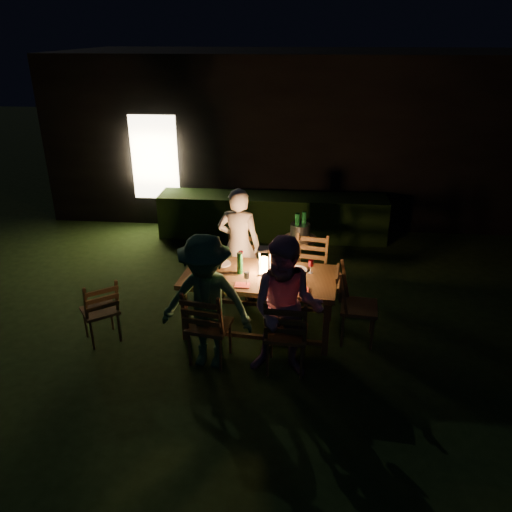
# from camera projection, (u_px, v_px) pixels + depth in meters

# --- Properties ---
(garden_envelope) EXTENTS (40.00, 40.00, 3.20)m
(garden_envelope) POSITION_uv_depth(u_px,v_px,m) (302.00, 130.00, 10.99)
(garden_envelope) COLOR black
(garden_envelope) RESTS_ON ground
(dining_table) EXTENTS (2.00, 1.13, 0.80)m
(dining_table) POSITION_uv_depth(u_px,v_px,m) (260.00, 281.00, 6.26)
(dining_table) COLOR #4A3118
(dining_table) RESTS_ON ground
(chair_near_left) EXTENTS (0.54, 0.57, 1.03)m
(chair_near_left) POSITION_uv_depth(u_px,v_px,m) (209.00, 338.00, 5.81)
(chair_near_left) COLOR #4A3118
(chair_near_left) RESTS_ON ground
(chair_near_right) EXTENTS (0.49, 0.52, 1.04)m
(chair_near_right) POSITION_uv_depth(u_px,v_px,m) (286.00, 346.00, 5.65)
(chair_near_right) COLOR #4A3118
(chair_near_right) RESTS_ON ground
(chair_far_left) EXTENTS (0.52, 0.54, 0.97)m
(chair_far_left) POSITION_uv_depth(u_px,v_px,m) (239.00, 280.00, 7.20)
(chair_far_left) COLOR #4A3118
(chair_far_left) RESTS_ON ground
(chair_far_right) EXTENTS (0.54, 0.56, 1.02)m
(chair_far_right) POSITION_uv_depth(u_px,v_px,m) (308.00, 285.00, 7.02)
(chair_far_right) COLOR #4A3118
(chair_far_right) RESTS_ON ground
(chair_end) EXTENTS (0.54, 0.51, 1.04)m
(chair_end) POSITION_uv_depth(u_px,v_px,m) (356.00, 318.00, 6.21)
(chair_end) COLOR #4A3118
(chair_end) RESTS_ON ground
(chair_spare) EXTENTS (0.59, 0.60, 0.92)m
(chair_spare) POSITION_uv_depth(u_px,v_px,m) (102.00, 321.00, 6.21)
(chair_spare) COLOR #4A3118
(chair_spare) RESTS_ON ground
(person_house_side) EXTENTS (0.64, 0.45, 1.65)m
(person_house_side) POSITION_uv_depth(u_px,v_px,m) (239.00, 245.00, 7.02)
(person_house_side) COLOR #F3E5CF
(person_house_side) RESTS_ON ground
(person_opp_right) EXTENTS (0.86, 0.70, 1.66)m
(person_opp_right) POSITION_uv_depth(u_px,v_px,m) (286.00, 309.00, 5.40)
(person_opp_right) COLOR #B17991
(person_opp_right) RESTS_ON ground
(person_opp_left) EXTENTS (1.10, 0.70, 1.62)m
(person_opp_left) POSITION_uv_depth(u_px,v_px,m) (206.00, 303.00, 5.56)
(person_opp_left) COLOR #2E5C39
(person_opp_left) RESTS_ON ground
(lantern) EXTENTS (0.16, 0.16, 0.35)m
(lantern) POSITION_uv_depth(u_px,v_px,m) (264.00, 262.00, 6.19)
(lantern) COLOR white
(lantern) RESTS_ON dining_table
(plate_far_left) EXTENTS (0.25, 0.25, 0.01)m
(plate_far_left) POSITION_uv_depth(u_px,v_px,m) (221.00, 263.00, 6.51)
(plate_far_left) COLOR white
(plate_far_left) RESTS_ON dining_table
(plate_near_left) EXTENTS (0.25, 0.25, 0.01)m
(plate_near_left) POSITION_uv_depth(u_px,v_px,m) (212.00, 279.00, 6.12)
(plate_near_left) COLOR white
(plate_near_left) RESTS_ON dining_table
(plate_far_right) EXTENTS (0.25, 0.25, 0.01)m
(plate_far_right) POSITION_uv_depth(u_px,v_px,m) (297.00, 270.00, 6.34)
(plate_far_right) COLOR white
(plate_far_right) RESTS_ON dining_table
(plate_near_right) EXTENTS (0.25, 0.25, 0.01)m
(plate_near_right) POSITION_uv_depth(u_px,v_px,m) (293.00, 286.00, 5.95)
(plate_near_right) COLOR white
(plate_near_right) RESTS_ON dining_table
(wineglass_a) EXTENTS (0.06, 0.06, 0.18)m
(wineglass_a) POSITION_uv_depth(u_px,v_px,m) (241.00, 258.00, 6.49)
(wineglass_a) COLOR #59070F
(wineglass_a) RESTS_ON dining_table
(wineglass_b) EXTENTS (0.06, 0.06, 0.18)m
(wineglass_b) POSITION_uv_depth(u_px,v_px,m) (201.00, 268.00, 6.20)
(wineglass_b) COLOR #59070F
(wineglass_b) RESTS_ON dining_table
(wineglass_c) EXTENTS (0.06, 0.06, 0.18)m
(wineglass_c) POSITION_uv_depth(u_px,v_px,m) (280.00, 281.00, 5.88)
(wineglass_c) COLOR #59070F
(wineglass_c) RESTS_ON dining_table
(wineglass_d) EXTENTS (0.06, 0.06, 0.18)m
(wineglass_d) POSITION_uv_depth(u_px,v_px,m) (311.00, 267.00, 6.24)
(wineglass_d) COLOR #59070F
(wineglass_d) RESTS_ON dining_table
(wineglass_e) EXTENTS (0.06, 0.06, 0.18)m
(wineglass_e) POSITION_uv_depth(u_px,v_px,m) (247.00, 279.00, 5.94)
(wineglass_e) COLOR silver
(wineglass_e) RESTS_ON dining_table
(bottle_table) EXTENTS (0.07, 0.07, 0.28)m
(bottle_table) POSITION_uv_depth(u_px,v_px,m) (240.00, 263.00, 6.21)
(bottle_table) COLOR #0F471E
(bottle_table) RESTS_ON dining_table
(napkin_left) EXTENTS (0.18, 0.14, 0.01)m
(napkin_left) POSITION_uv_depth(u_px,v_px,m) (242.00, 285.00, 5.96)
(napkin_left) COLOR red
(napkin_left) RESTS_ON dining_table
(napkin_right) EXTENTS (0.18, 0.14, 0.01)m
(napkin_right) POSITION_uv_depth(u_px,v_px,m) (301.00, 290.00, 5.86)
(napkin_right) COLOR red
(napkin_right) RESTS_ON dining_table
(phone) EXTENTS (0.14, 0.07, 0.01)m
(phone) POSITION_uv_depth(u_px,v_px,m) (205.00, 281.00, 6.06)
(phone) COLOR black
(phone) RESTS_ON dining_table
(side_table) EXTENTS (0.51, 0.51, 0.69)m
(side_table) POSITION_uv_depth(u_px,v_px,m) (300.00, 242.00, 7.65)
(side_table) COLOR brown
(side_table) RESTS_ON ground
(ice_bucket) EXTENTS (0.30, 0.30, 0.22)m
(ice_bucket) POSITION_uv_depth(u_px,v_px,m) (300.00, 231.00, 7.57)
(ice_bucket) COLOR #A5A8AD
(ice_bucket) RESTS_ON side_table
(bottle_bucket_a) EXTENTS (0.07, 0.07, 0.32)m
(bottle_bucket_a) POSITION_uv_depth(u_px,v_px,m) (297.00, 229.00, 7.52)
(bottle_bucket_a) COLOR #0F471E
(bottle_bucket_a) RESTS_ON side_table
(bottle_bucket_b) EXTENTS (0.07, 0.07, 0.32)m
(bottle_bucket_b) POSITION_uv_depth(u_px,v_px,m) (304.00, 227.00, 7.59)
(bottle_bucket_b) COLOR #0F471E
(bottle_bucket_b) RESTS_ON side_table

